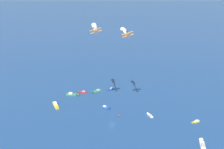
# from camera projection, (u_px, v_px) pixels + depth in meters

# --- Properties ---
(ground_plane) EXTENTS (2000.00, 2000.00, 0.00)m
(ground_plane) POSITION_uv_depth(u_px,v_px,m) (112.00, 124.00, 170.28)
(ground_plane) COLOR navy
(motorboat_near_centre) EXTENTS (6.38, 2.33, 1.81)m
(motorboat_near_centre) POSITION_uv_depth(u_px,v_px,m) (195.00, 122.00, 171.71)
(motorboat_near_centre) COLOR gold
(motorboat_near_centre) RESTS_ON ground_plane
(motorboat_far_port) EXTENTS (6.25, 3.51, 1.76)m
(motorboat_far_port) POSITION_uv_depth(u_px,v_px,m) (110.00, 89.00, 220.63)
(motorboat_far_port) COLOR #23478C
(motorboat_far_port) RESTS_ON ground_plane
(motorboat_far_stbd) EXTENTS (6.52, 6.60, 2.14)m
(motorboat_far_stbd) POSITION_uv_depth(u_px,v_px,m) (106.00, 107.00, 190.04)
(motorboat_far_stbd) COLOR #23478C
(motorboat_far_stbd) RESTS_ON ground_plane
(motorboat_offshore) EXTENTS (11.16, 6.68, 3.16)m
(motorboat_offshore) POSITION_uv_depth(u_px,v_px,m) (73.00, 94.00, 210.07)
(motorboat_offshore) COLOR #33704C
(motorboat_offshore) RESTS_ON ground_plane
(motorboat_ahead) EXTENTS (7.62, 10.52, 3.07)m
(motorboat_ahead) POSITION_uv_depth(u_px,v_px,m) (202.00, 144.00, 148.27)
(motorboat_ahead) COLOR white
(motorboat_ahead) RESTS_ON ground_plane
(motorboat_mid_cluster) EXTENTS (7.93, 4.73, 2.25)m
(motorboat_mid_cluster) POSITION_uv_depth(u_px,v_px,m) (82.00, 92.00, 214.95)
(motorboat_mid_cluster) COLOR #B21E1E
(motorboat_mid_cluster) RESTS_ON ground_plane
(motorboat_outer_ring_b) EXTENTS (9.49, 3.57, 2.69)m
(motorboat_outer_ring_b) POSITION_uv_depth(u_px,v_px,m) (96.00, 91.00, 216.06)
(motorboat_outer_ring_b) COLOR #33704C
(motorboat_outer_ring_b) RESTS_ON ground_plane
(motorboat_outer_ring_c) EXTENTS (3.87, 11.25, 3.20)m
(motorboat_outer_ring_c) POSITION_uv_depth(u_px,v_px,m) (56.00, 105.00, 192.37)
(motorboat_outer_ring_c) COLOR gold
(motorboat_outer_ring_c) RESTS_ON ground_plane
(motorboat_outer_ring_d) EXTENTS (2.20, 6.43, 1.83)m
(motorboat_outer_ring_d) POSITION_uv_depth(u_px,v_px,m) (150.00, 115.00, 179.92)
(motorboat_outer_ring_d) COLOR white
(motorboat_outer_ring_d) RESTS_ON ground_plane
(marker_buoy) EXTENTS (1.10, 1.10, 2.10)m
(marker_buoy) POSITION_uv_depth(u_px,v_px,m) (119.00, 115.00, 179.79)
(marker_buoy) COLOR red
(marker_buoy) RESTS_ON ground_plane
(biplane_lead) EXTENTS (7.51, 7.06, 3.83)m
(biplane_lead) POSITION_uv_depth(u_px,v_px,m) (128.00, 35.00, 148.19)
(biplane_lead) COLOR orange
(wingwalker_lead) EXTENTS (0.94, 0.31, 1.78)m
(wingwalker_lead) POSITION_uv_depth(u_px,v_px,m) (127.00, 31.00, 147.33)
(wingwalker_lead) COLOR black
(smoke_trail_lead) EXTENTS (5.78, 17.52, 3.32)m
(smoke_trail_lead) POSITION_uv_depth(u_px,v_px,m) (123.00, 30.00, 162.99)
(smoke_trail_lead) COLOR silver
(biplane_wingman) EXTENTS (7.51, 7.06, 3.83)m
(biplane_wingman) POSITION_uv_depth(u_px,v_px,m) (96.00, 31.00, 146.82)
(biplane_wingman) COLOR orange
(wingwalker_wingman) EXTENTS (0.94, 0.31, 1.78)m
(wingwalker_wingman) POSITION_uv_depth(u_px,v_px,m) (95.00, 28.00, 145.96)
(wingwalker_wingman) COLOR red
(smoke_trail_wingman) EXTENTS (6.60, 20.01, 3.49)m
(smoke_trail_wingman) POSITION_uv_depth(u_px,v_px,m) (94.00, 26.00, 163.11)
(smoke_trail_wingman) COLOR silver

